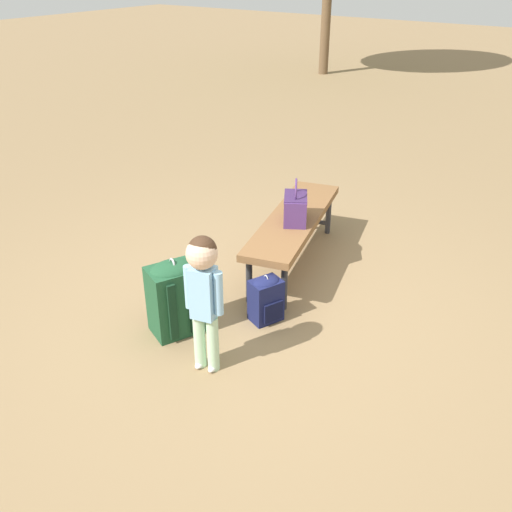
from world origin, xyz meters
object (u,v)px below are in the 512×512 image
(handbag, at_px, (295,207))
(child_standing, at_px, (203,284))
(park_bench, at_px, (294,223))
(backpack_small, at_px, (266,298))
(backpack_large, at_px, (175,295))

(handbag, height_order, child_standing, child_standing)
(park_bench, height_order, backpack_small, park_bench)
(park_bench, bearing_deg, backpack_small, 18.80)
(child_standing, height_order, backpack_large, child_standing)
(park_bench, relative_size, handbag, 4.48)
(child_standing, relative_size, backpack_large, 1.62)
(park_bench, xyz_separation_m, backpack_large, (1.31, -0.16, -0.10))
(child_standing, bearing_deg, backpack_small, 179.26)
(child_standing, xyz_separation_m, backpack_large, (-0.20, -0.44, -0.34))
(park_bench, height_order, backpack_large, backpack_large)
(backpack_large, bearing_deg, child_standing, 66.09)
(handbag, height_order, backpack_small, handbag)
(park_bench, xyz_separation_m, child_standing, (1.51, 0.28, 0.24))
(backpack_large, relative_size, backpack_small, 1.56)
(child_standing, relative_size, backpack_small, 2.52)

